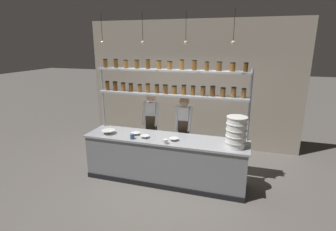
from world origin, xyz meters
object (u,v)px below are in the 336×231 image
object	(u,v)px
serving_cup_by_board	(132,137)
prep_bowl_near_left	(108,132)
container_stack	(236,132)
serving_cup_front	(165,142)
chef_left	(151,123)
spice_shelf_unit	(170,84)
prep_bowl_center_front	(174,139)
prep_bowl_center_back	(145,137)
chef_center	(184,128)
prep_bowl_near_right	(135,134)

from	to	relation	value
serving_cup_by_board	prep_bowl_near_left	bearing A→B (deg)	167.40
container_stack	serving_cup_by_board	world-z (taller)	container_stack
serving_cup_front	chef_left	bearing A→B (deg)	123.54
spice_shelf_unit	container_stack	distance (m)	1.58
prep_bowl_near_left	prep_bowl_center_front	bearing A→B (deg)	0.95
chef_left	prep_bowl_center_back	world-z (taller)	chef_left
chef_center	container_stack	bearing A→B (deg)	-33.81
chef_left	prep_bowl_near_right	world-z (taller)	chef_left
prep_bowl_near_right	serving_cup_front	xyz separation A→B (m)	(0.73, -0.28, 0.02)
prep_bowl_center_front	prep_bowl_center_back	bearing A→B (deg)	-177.09
chef_center	prep_bowl_center_front	distance (m)	0.70
prep_bowl_center_front	serving_cup_by_board	size ratio (longest dim) A/B	1.84
chef_left	prep_bowl_center_back	bearing A→B (deg)	-84.16
prep_bowl_near_left	prep_bowl_center_back	distance (m)	0.81
prep_bowl_near_left	serving_cup_by_board	size ratio (longest dim) A/B	2.87
spice_shelf_unit	container_stack	size ratio (longest dim) A/B	5.49
prep_bowl_center_front	serving_cup_front	xyz separation A→B (m)	(-0.10, -0.21, 0.02)
spice_shelf_unit	prep_bowl_near_left	bearing A→B (deg)	-159.23
chef_center	serving_cup_front	xyz separation A→B (m)	(-0.12, -0.91, 0.02)
spice_shelf_unit	prep_bowl_center_back	distance (m)	1.15
chef_left	serving_cup_front	bearing A→B (deg)	-62.75
chef_center	serving_cup_by_board	distance (m)	1.18
prep_bowl_near_right	serving_cup_front	bearing A→B (deg)	-20.96
prep_bowl_center_back	prep_bowl_near_right	xyz separation A→B (m)	(-0.25, 0.10, -0.00)
spice_shelf_unit	chef_left	world-z (taller)	spice_shelf_unit
prep_bowl_near_left	serving_cup_by_board	world-z (taller)	serving_cup_by_board
spice_shelf_unit	serving_cup_by_board	world-z (taller)	spice_shelf_unit
container_stack	prep_bowl_center_back	xyz separation A→B (m)	(-1.72, -0.03, -0.26)
prep_bowl_center_front	prep_bowl_near_right	bearing A→B (deg)	174.97
prep_bowl_near_left	chef_left	bearing A→B (deg)	51.62
container_stack	prep_bowl_near_right	distance (m)	1.98
container_stack	serving_cup_by_board	size ratio (longest dim) A/B	5.83
spice_shelf_unit	serving_cup_by_board	bearing A→B (deg)	-135.19
spice_shelf_unit	prep_bowl_near_right	size ratio (longest dim) A/B	17.82
prep_bowl_center_front	spice_shelf_unit	bearing A→B (deg)	115.39
spice_shelf_unit	prep_bowl_near_left	world-z (taller)	spice_shelf_unit
chef_center	serving_cup_by_board	size ratio (longest dim) A/B	16.93
chef_center	prep_bowl_center_back	xyz separation A→B (m)	(-0.60, -0.73, -0.00)
prep_bowl_near_left	prep_bowl_near_right	size ratio (longest dim) A/B	1.60
spice_shelf_unit	prep_bowl_center_front	world-z (taller)	spice_shelf_unit
prep_bowl_near_left	serving_cup_by_board	bearing A→B (deg)	-12.60
serving_cup_by_board	chef_center	bearing A→B (deg)	46.77
prep_bowl_center_back	serving_cup_by_board	distance (m)	0.25
chef_left	prep_bowl_near_left	distance (m)	1.02
prep_bowl_center_back	serving_cup_front	world-z (taller)	serving_cup_front
spice_shelf_unit	serving_cup_front	bearing A→B (deg)	-81.14
container_stack	prep_bowl_center_front	size ratio (longest dim) A/B	3.16
prep_bowl_near_right	serving_cup_by_board	bearing A→B (deg)	-80.42
prep_bowl_near_left	serving_cup_front	xyz separation A→B (m)	(1.29, -0.18, 0.01)
spice_shelf_unit	prep_bowl_near_right	world-z (taller)	spice_shelf_unit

